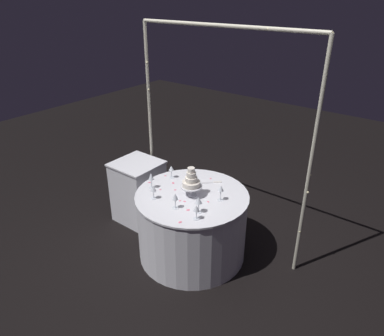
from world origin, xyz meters
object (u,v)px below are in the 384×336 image
decorative_arch (220,111)px  cake_knife (210,183)px  wine_glass_6 (171,169)px  tiered_cake (191,181)px  wine_glass_1 (175,197)px  wine_glass_2 (221,189)px  wine_glass_5 (153,189)px  wine_glass_0 (199,201)px  main_table (192,225)px  wine_glass_3 (151,177)px  side_table (138,191)px  wine_glass_4 (196,209)px

decorative_arch → cake_knife: decorative_arch is taller
decorative_arch → wine_glass_6: decorative_arch is taller
tiered_cake → wine_glass_1: size_ratio=1.92×
wine_glass_2 → wine_glass_5: (-0.54, -0.38, -0.02)m
wine_glass_1 → tiered_cake: bearing=96.7°
decorative_arch → wine_glass_1: bearing=-87.9°
wine_glass_0 → cake_knife: bearing=115.0°
wine_glass_6 → main_table: bearing=-20.5°
decorative_arch → wine_glass_3: (-0.42, -0.60, -0.63)m
wine_glass_2 → cake_knife: (-0.29, 0.22, -0.12)m
wine_glass_6 → wine_glass_0: bearing=-29.5°
wine_glass_2 → tiered_cake: bearing=-160.6°
side_table → wine_glass_1: wine_glass_1 is taller
wine_glass_4 → wine_glass_6: (-0.70, 0.47, 0.00)m
wine_glass_5 → wine_glass_1: bearing=-0.3°
main_table → wine_glass_6: (-0.40, 0.15, 0.48)m
wine_glass_2 → wine_glass_5: bearing=-144.9°
side_table → wine_glass_4: bearing=-20.0°
wine_glass_1 → cake_knife: size_ratio=0.70×
wine_glass_0 → wine_glass_2: (0.04, 0.31, -0.00)m
decorative_arch → side_table: decorative_arch is taller
side_table → wine_glass_2: 1.31m
wine_glass_1 → wine_glass_5: 0.28m
wine_glass_5 → main_table: bearing=48.8°
main_table → wine_glass_6: size_ratio=8.03×
wine_glass_0 → cake_knife: 0.59m
tiered_cake → wine_glass_3: (-0.42, -0.14, -0.03)m
main_table → wine_glass_3: (-0.42, -0.15, 0.50)m
decorative_arch → side_table: bearing=-161.1°
wine_glass_1 → wine_glass_5: wine_glass_1 is taller
main_table → wine_glass_5: (-0.25, -0.29, 0.47)m
wine_glass_3 → side_table: bearing=151.5°
cake_knife → decorative_arch: bearing=89.0°
wine_glass_2 → wine_glass_3: bearing=-161.4°
decorative_arch → wine_glass_1: 0.98m
wine_glass_2 → wine_glass_5: 0.66m
wine_glass_2 → cake_knife: 0.38m
side_table → wine_glass_4: size_ratio=5.36×
wine_glass_3 → cake_knife: bearing=47.7°
wine_glass_5 → wine_glass_6: (-0.15, 0.44, 0.00)m
side_table → wine_glass_2: size_ratio=4.75×
wine_glass_0 → wine_glass_2: bearing=82.3°
wine_glass_2 → wine_glass_4: wine_glass_2 is taller
tiered_cake → wine_glass_0: size_ratio=1.87×
decorative_arch → wine_glass_5: (-0.26, -0.74, -0.66)m
wine_glass_0 → wine_glass_6: (-0.65, 0.37, -0.02)m
wine_glass_4 → tiered_cake: bearing=134.6°
tiered_cake → wine_glass_1: (0.03, -0.28, -0.04)m
main_table → wine_glass_4: wine_glass_4 is taller
wine_glass_3 → wine_glass_4: (0.71, -0.17, -0.02)m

